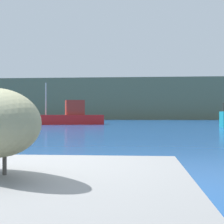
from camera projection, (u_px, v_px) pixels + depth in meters
name	position (u px, v px, depth m)	size (l,w,h in m)	color
hillside_backdrop	(135.00, 100.00, 69.41)	(140.00, 10.89, 7.86)	#5B664C
fishing_boat_red	(69.00, 117.00, 35.35)	(7.50, 4.24, 4.20)	red
mooring_buoy	(18.00, 128.00, 17.49)	(0.71, 0.71, 0.71)	yellow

